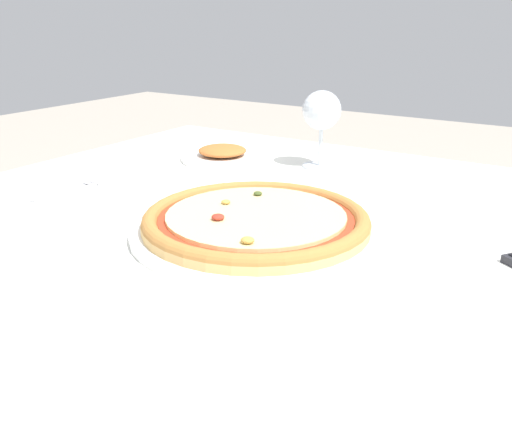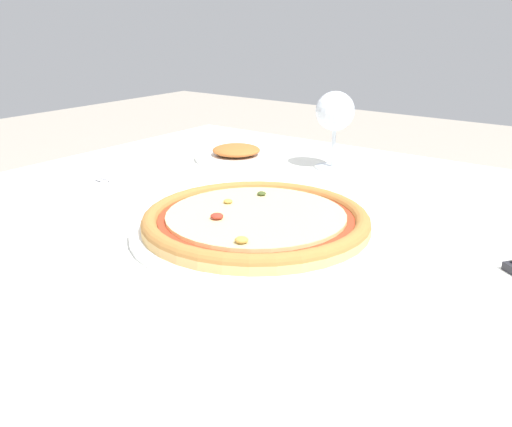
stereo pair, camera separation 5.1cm
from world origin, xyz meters
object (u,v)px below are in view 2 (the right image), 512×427
side_plate (236,154)px  fork (89,185)px  dining_table (296,286)px  pizza_plate (256,222)px  wine_glass_far_left (335,114)px

side_plate → fork: bearing=-106.4°
dining_table → side_plate: side_plate is taller
pizza_plate → side_plate: (-0.28, 0.31, -0.01)m
dining_table → side_plate: 0.44m
fork → side_plate: (0.09, 0.31, 0.01)m
side_plate → pizza_plate: bearing=-47.8°
dining_table → fork: bearing=-176.7°
fork → side_plate: size_ratio=0.99×
fork → wine_glass_far_left: (0.29, 0.37, 0.11)m
wine_glass_far_left → side_plate: size_ratio=0.88×
pizza_plate → wine_glass_far_left: size_ratio=2.31×
side_plate → dining_table: bearing=-40.2°
dining_table → wine_glass_far_left: size_ratio=8.43×
dining_table → side_plate: (-0.33, 0.28, 0.09)m
dining_table → pizza_plate: 0.11m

